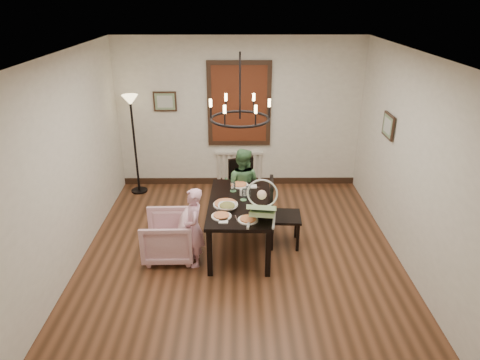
{
  "coord_description": "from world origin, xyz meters",
  "views": [
    {
      "loc": [
        -0.04,
        -5.22,
        3.47
      ],
      "look_at": [
        -0.0,
        0.28,
        1.05
      ],
      "focal_mm": 32.0,
      "sensor_mm": 36.0,
      "label": 1
    }
  ],
  "objects_px": {
    "chair_far": "(244,189)",
    "baby_bouncer": "(262,206)",
    "chair_right": "(285,213)",
    "floor_lamp": "(135,146)",
    "dining_table": "(240,207)",
    "armchair": "(169,236)",
    "elderly_woman": "(194,234)",
    "seated_man": "(242,191)",
    "drinking_glass": "(244,194)"
  },
  "relations": [
    {
      "from": "chair_right",
      "to": "drinking_glass",
      "type": "distance_m",
      "value": 0.66
    },
    {
      "from": "chair_far",
      "to": "baby_bouncer",
      "type": "distance_m",
      "value": 1.56
    },
    {
      "from": "dining_table",
      "to": "drinking_glass",
      "type": "distance_m",
      "value": 0.2
    },
    {
      "from": "seated_man",
      "to": "elderly_woman",
      "type": "bearing_deg",
      "value": 78.32
    },
    {
      "from": "dining_table",
      "to": "floor_lamp",
      "type": "distance_m",
      "value": 2.71
    },
    {
      "from": "dining_table",
      "to": "baby_bouncer",
      "type": "relative_size",
      "value": 2.73
    },
    {
      "from": "chair_right",
      "to": "floor_lamp",
      "type": "bearing_deg",
      "value": 57.28
    },
    {
      "from": "dining_table",
      "to": "elderly_woman",
      "type": "height_order",
      "value": "elderly_woman"
    },
    {
      "from": "chair_right",
      "to": "baby_bouncer",
      "type": "relative_size",
      "value": 1.78
    },
    {
      "from": "armchair",
      "to": "floor_lamp",
      "type": "relative_size",
      "value": 0.4
    },
    {
      "from": "seated_man",
      "to": "floor_lamp",
      "type": "relative_size",
      "value": 0.57
    },
    {
      "from": "chair_far",
      "to": "elderly_woman",
      "type": "relative_size",
      "value": 1.03
    },
    {
      "from": "chair_right",
      "to": "baby_bouncer",
      "type": "height_order",
      "value": "baby_bouncer"
    },
    {
      "from": "chair_right",
      "to": "baby_bouncer",
      "type": "bearing_deg",
      "value": 150.56
    },
    {
      "from": "chair_right",
      "to": "seated_man",
      "type": "bearing_deg",
      "value": 42.21
    },
    {
      "from": "baby_bouncer",
      "to": "floor_lamp",
      "type": "distance_m",
      "value": 3.28
    },
    {
      "from": "chair_far",
      "to": "floor_lamp",
      "type": "height_order",
      "value": "floor_lamp"
    },
    {
      "from": "floor_lamp",
      "to": "chair_right",
      "type": "bearing_deg",
      "value": -36.11
    },
    {
      "from": "elderly_woman",
      "to": "seated_man",
      "type": "bearing_deg",
      "value": 143.59
    },
    {
      "from": "chair_far",
      "to": "armchair",
      "type": "bearing_deg",
      "value": -147.2
    },
    {
      "from": "dining_table",
      "to": "baby_bouncer",
      "type": "bearing_deg",
      "value": -59.73
    },
    {
      "from": "chair_far",
      "to": "elderly_woman",
      "type": "xyz_separation_m",
      "value": [
        -0.7,
        -1.4,
        -0.02
      ]
    },
    {
      "from": "chair_right",
      "to": "floor_lamp",
      "type": "relative_size",
      "value": 0.58
    },
    {
      "from": "dining_table",
      "to": "chair_right",
      "type": "distance_m",
      "value": 0.67
    },
    {
      "from": "chair_right",
      "to": "baby_bouncer",
      "type": "distance_m",
      "value": 0.8
    },
    {
      "from": "dining_table",
      "to": "seated_man",
      "type": "distance_m",
      "value": 0.84
    },
    {
      "from": "elderly_woman",
      "to": "baby_bouncer",
      "type": "distance_m",
      "value": 1.02
    },
    {
      "from": "armchair",
      "to": "elderly_woman",
      "type": "xyz_separation_m",
      "value": [
        0.38,
        -0.17,
        0.14
      ]
    },
    {
      "from": "chair_right",
      "to": "elderly_woman",
      "type": "bearing_deg",
      "value": 114.4
    },
    {
      "from": "chair_right",
      "to": "drinking_glass",
      "type": "bearing_deg",
      "value": 88.5
    },
    {
      "from": "baby_bouncer",
      "to": "floor_lamp",
      "type": "bearing_deg",
      "value": 139.22
    },
    {
      "from": "elderly_woman",
      "to": "seated_man",
      "type": "relative_size",
      "value": 0.91
    },
    {
      "from": "elderly_woman",
      "to": "floor_lamp",
      "type": "xyz_separation_m",
      "value": [
        -1.27,
        2.36,
        0.43
      ]
    },
    {
      "from": "dining_table",
      "to": "chair_far",
      "type": "xyz_separation_m",
      "value": [
        0.07,
        0.96,
        -0.17
      ]
    },
    {
      "from": "chair_right",
      "to": "elderly_woman",
      "type": "height_order",
      "value": "chair_right"
    },
    {
      "from": "armchair",
      "to": "baby_bouncer",
      "type": "relative_size",
      "value": 1.23
    },
    {
      "from": "dining_table",
      "to": "chair_right",
      "type": "bearing_deg",
      "value": 6.6
    },
    {
      "from": "dining_table",
      "to": "floor_lamp",
      "type": "xyz_separation_m",
      "value": [
        -1.9,
        1.92,
        0.25
      ]
    },
    {
      "from": "armchair",
      "to": "seated_man",
      "type": "bearing_deg",
      "value": 135.05
    },
    {
      "from": "elderly_woman",
      "to": "floor_lamp",
      "type": "bearing_deg",
      "value": -160.28
    },
    {
      "from": "armchair",
      "to": "seated_man",
      "type": "distance_m",
      "value": 1.52
    },
    {
      "from": "elderly_woman",
      "to": "baby_bouncer",
      "type": "xyz_separation_m",
      "value": [
        0.91,
        -0.09,
        0.46
      ]
    },
    {
      "from": "chair_far",
      "to": "drinking_glass",
      "type": "xyz_separation_m",
      "value": [
        -0.01,
        -0.85,
        0.32
      ]
    },
    {
      "from": "armchair",
      "to": "drinking_glass",
      "type": "height_order",
      "value": "drinking_glass"
    },
    {
      "from": "armchair",
      "to": "seated_man",
      "type": "xyz_separation_m",
      "value": [
        1.04,
        1.09,
        0.19
      ]
    },
    {
      "from": "chair_right",
      "to": "elderly_woman",
      "type": "distance_m",
      "value": 1.38
    },
    {
      "from": "chair_far",
      "to": "floor_lamp",
      "type": "bearing_deg",
      "value": 138.21
    },
    {
      "from": "chair_far",
      "to": "chair_right",
      "type": "height_order",
      "value": "chair_right"
    },
    {
      "from": "armchair",
      "to": "elderly_woman",
      "type": "height_order",
      "value": "elderly_woman"
    },
    {
      "from": "drinking_glass",
      "to": "dining_table",
      "type": "bearing_deg",
      "value": -121.13
    }
  ]
}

